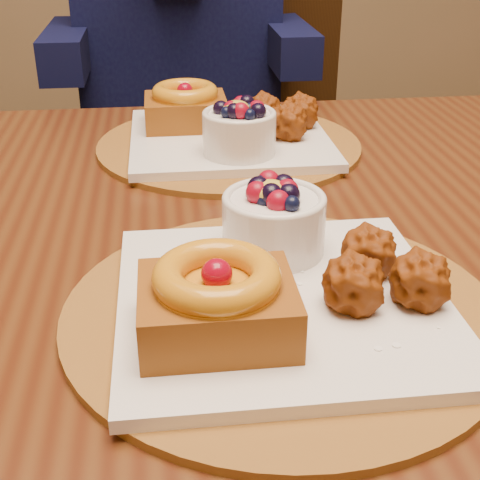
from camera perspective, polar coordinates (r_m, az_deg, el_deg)
name	(u,v)px	position (r m, az deg, el deg)	size (l,w,h in m)	color
dining_table	(248,268)	(0.81, 0.72, -2.38)	(1.60, 0.90, 0.76)	#3D190B
place_setting_near	(277,283)	(0.58, 3.19, -3.67)	(0.38, 0.38, 0.09)	#5F3212
place_setting_far	(227,130)	(0.97, -1.13, 9.37)	(0.38, 0.38, 0.09)	#5F3212
chair_far	(273,166)	(1.54, 2.86, 6.32)	(0.58, 0.58, 0.96)	black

